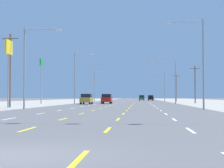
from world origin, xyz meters
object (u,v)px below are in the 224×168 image
suv_far_left_nearest (87,99)px  streetlight_right_row_0 (200,57)px  pole_sign_left_row_2 (41,71)px  streetlight_left_row_1 (76,74)px  suv_inner_right_far (142,98)px  streetlight_left_row_0 (28,61)px  sedan_far_left_mid (109,99)px  streetlight_right_row_1 (172,78)px  pole_sign_left_row_1 (9,56)px  suv_inner_left_near (107,99)px  suv_far_right_midfar (151,98)px  streetlight_left_row_2 (96,84)px  streetlight_right_row_2 (163,84)px

suv_far_left_nearest → streetlight_right_row_0: size_ratio=0.49×
pole_sign_left_row_2 → streetlight_left_row_1: 7.18m
suv_inner_right_far → streetlight_left_row_0: 96.08m
sedan_far_left_mid → streetlight_right_row_1: streetlight_right_row_1 is taller
pole_sign_left_row_1 → streetlight_left_row_0: (4.44, -5.85, -1.34)m
suv_far_left_nearest → suv_inner_left_near: (3.39, 5.49, 0.00)m
streetlight_left_row_1 → pole_sign_left_row_1: bearing=-99.1°
sedan_far_left_mid → pole_sign_left_row_1: (-7.02, -75.00, 6.10)m
suv_far_right_midfar → streetlight_left_row_0: streetlight_left_row_0 is taller
suv_inner_right_far → pole_sign_left_row_2: pole_sign_left_row_2 is taller
suv_far_left_nearest → suv_far_right_midfar: size_ratio=1.00×
suv_far_left_nearest → streetlight_left_row_2: size_ratio=0.55×
sedan_far_left_mid → streetlight_left_row_0: bearing=-91.8°
suv_inner_right_far → streetlight_left_row_2: 32.46m
suv_inner_left_near → streetlight_left_row_1: streetlight_left_row_1 is taller
streetlight_right_row_0 → pole_sign_left_row_2: bearing=129.4°
suv_far_left_nearest → streetlight_right_row_2: 40.84m
streetlight_left_row_0 → streetlight_right_row_1: 38.10m
streetlight_right_row_0 → streetlight_left_row_2: (-19.55, 65.80, -0.66)m
sedan_far_left_mid → streetlight_left_row_1: streetlight_left_row_1 is taller
suv_inner_right_far → streetlight_left_row_0: streetlight_left_row_0 is taller
pole_sign_left_row_1 → streetlight_left_row_1: bearing=80.9°
suv_inner_left_near → streetlight_right_row_1: bearing=-6.2°
suv_inner_left_near → streetlight_left_row_1: size_ratio=0.47×
streetlight_left_row_0 → streetlight_right_row_2: (19.50, 65.80, -0.51)m
suv_far_right_midfar → streetlight_left_row_2: (-16.73, -27.61, 4.14)m
streetlight_left_row_2 → streetlight_right_row_2: size_ratio=1.03×
pole_sign_left_row_1 → streetlight_right_row_1: (23.64, 27.05, -1.69)m
pole_sign_left_row_2 → streetlight_left_row_2: 34.07m
suv_far_right_midfar → suv_inner_right_far: size_ratio=1.00×
suv_far_right_midfar → streetlight_left_row_2: bearing=-121.2°
pole_sign_left_row_1 → streetlight_right_row_2: bearing=68.2°
suv_far_right_midfar → streetlight_right_row_1: size_ratio=0.57×
streetlight_left_row_0 → streetlight_right_row_2: bearing=73.5°
suv_inner_right_far → pole_sign_left_row_2: (-20.61, -62.52, 5.61)m
sedan_far_left_mid → streetlight_left_row_0: (-2.58, -80.85, 4.76)m
sedan_far_left_mid → streetlight_left_row_0: 81.03m
suv_inner_right_far → pole_sign_left_row_1: bearing=-101.3°
pole_sign_left_row_1 → suv_inner_right_far: bearing=78.7°
streetlight_right_row_2 → sedan_far_left_mid: bearing=138.3°
suv_far_right_midfar → streetlight_right_row_0: size_ratio=0.49×
streetlight_left_row_1 → streetlight_left_row_2: (-0.02, 32.90, -0.80)m
pole_sign_left_row_1 → streetlight_right_row_2: (23.94, 59.95, -1.85)m
suv_far_left_nearest → sedan_far_left_mid: bearing=90.0°
streetlight_left_row_1 → streetlight_left_row_2: size_ratio=1.16×
streetlight_right_row_0 → streetlight_right_row_1: bearing=90.4°
suv_inner_right_far → streetlight_left_row_2: bearing=-114.8°
suv_inner_left_near → streetlight_right_row_2: bearing=66.8°
suv_inner_right_far → streetlight_right_row_1: size_ratio=0.57×
pole_sign_left_row_2 → streetlight_left_row_1: streetlight_left_row_1 is taller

